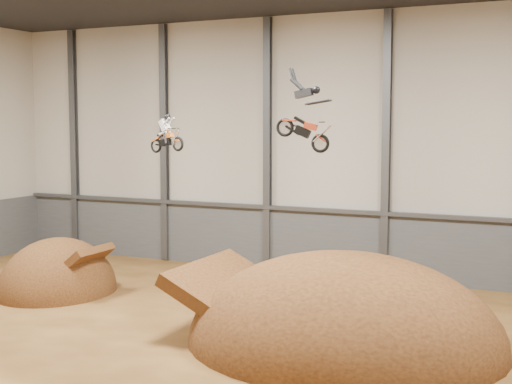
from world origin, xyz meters
TOP-DOWN VIEW (x-y plane):
  - floor at (0.00, 0.00)m, footprint 40.00×40.00m
  - back_wall at (0.00, 15.00)m, footprint 40.00×0.10m
  - lower_band_back at (0.00, 14.90)m, footprint 39.80×0.18m
  - steel_rail at (0.00, 14.75)m, footprint 39.80×0.35m
  - steel_column_0 at (-16.67, 14.80)m, footprint 0.40×0.36m
  - steel_column_1 at (-10.00, 14.80)m, footprint 0.40×0.36m
  - steel_column_2 at (-3.33, 14.80)m, footprint 0.40×0.36m
  - steel_column_3 at (3.33, 14.80)m, footprint 0.40×0.36m
  - takeoff_ramp at (-10.42, 5.62)m, footprint 5.37×6.19m
  - landing_ramp at (4.71, 3.68)m, footprint 11.94×10.56m
  - fmx_rider_a at (-3.67, 4.93)m, footprint 2.20×1.23m
  - fmx_rider_b at (3.07, 3.18)m, footprint 3.61×1.05m

SIDE VIEW (x-z plane):
  - floor at x=0.00m, z-range 0.00..0.00m
  - takeoff_ramp at x=-10.42m, z-range -2.68..2.68m
  - landing_ramp at x=4.71m, z-range -3.44..3.44m
  - lower_band_back at x=0.00m, z-range 0.00..3.50m
  - steel_rail at x=0.00m, z-range 3.45..3.65m
  - back_wall at x=0.00m, z-range 0.00..14.00m
  - steel_column_0 at x=-16.67m, z-range 0.05..13.95m
  - steel_column_1 at x=-10.00m, z-range 0.05..13.95m
  - steel_column_2 at x=-3.33m, z-range 0.05..13.95m
  - steel_column_3 at x=3.33m, z-range 0.05..13.95m
  - fmx_rider_a at x=-3.67m, z-range 6.92..8.82m
  - fmx_rider_b at x=3.07m, z-range 7.02..10.37m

